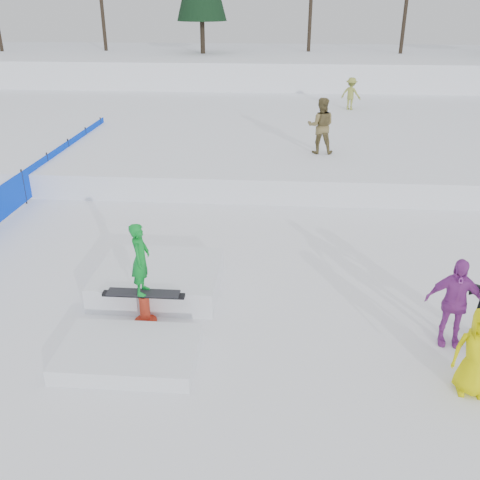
# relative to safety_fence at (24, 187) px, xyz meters

# --- Properties ---
(ground) EXTENTS (120.00, 120.00, 0.00)m
(ground) POSITION_rel_safety_fence_xyz_m (6.50, -6.60, -0.55)
(ground) COLOR white
(snow_berm) EXTENTS (60.00, 14.00, 2.40)m
(snow_berm) POSITION_rel_safety_fence_xyz_m (6.50, 23.40, 0.65)
(snow_berm) COLOR white
(snow_berm) RESTS_ON ground
(snow_midrise) EXTENTS (50.00, 18.00, 0.80)m
(snow_midrise) POSITION_rel_safety_fence_xyz_m (6.50, 9.40, -0.15)
(snow_midrise) COLOR white
(snow_midrise) RESTS_ON ground
(safety_fence) EXTENTS (0.05, 16.00, 1.10)m
(safety_fence) POSITION_rel_safety_fence_xyz_m (0.00, 0.00, 0.00)
(safety_fence) COLOR #0234DA
(safety_fence) RESTS_ON ground
(walker_olive) EXTENTS (0.97, 0.77, 1.93)m
(walker_olive) POSITION_rel_safety_fence_xyz_m (9.18, 3.67, 1.21)
(walker_olive) COLOR brown
(walker_olive) RESTS_ON snow_midrise
(walker_ygreen) EXTENTS (1.13, 0.95, 1.52)m
(walker_ygreen) POSITION_rel_safety_fence_xyz_m (11.13, 11.80, 1.01)
(walker_ygreen) COLOR olive
(walker_ygreen) RESTS_ON snow_midrise
(spectator_purple) EXTENTS (1.05, 0.53, 1.72)m
(spectator_purple) POSITION_rel_safety_fence_xyz_m (11.00, -6.46, 0.31)
(spectator_purple) COLOR purple
(spectator_purple) RESTS_ON ground
(spectator_yellow) EXTENTS (0.81, 0.60, 1.53)m
(spectator_yellow) POSITION_rel_safety_fence_xyz_m (11.00, -7.82, 0.22)
(spectator_yellow) COLOR #D7D200
(spectator_yellow) RESTS_ON ground
(jib_rail_feature) EXTENTS (2.60, 4.40, 2.11)m
(jib_rail_feature) POSITION_rel_safety_fence_xyz_m (5.26, -5.67, -0.25)
(jib_rail_feature) COLOR white
(jib_rail_feature) RESTS_ON ground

